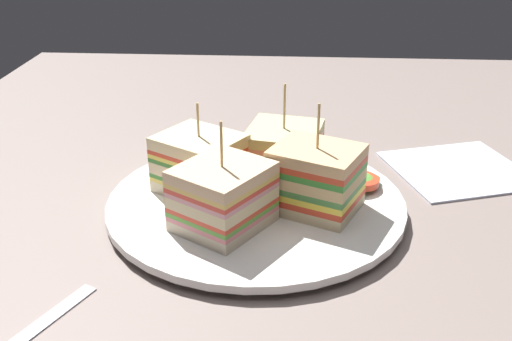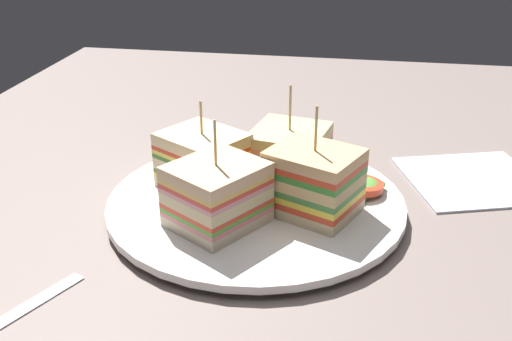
% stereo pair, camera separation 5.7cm
% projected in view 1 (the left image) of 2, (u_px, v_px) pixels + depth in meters
% --- Properties ---
extents(ground_plane, '(1.19, 0.90, 0.02)m').
position_uv_depth(ground_plane, '(256.00, 218.00, 0.60)').
color(ground_plane, gray).
extents(plate, '(0.29, 0.29, 0.01)m').
position_uv_depth(plate, '(256.00, 203.00, 0.59)').
color(plate, white).
rests_on(plate, ground_plane).
extents(sandwich_wedge_0, '(0.09, 0.10, 0.10)m').
position_uv_depth(sandwich_wedge_0, '(315.00, 179.00, 0.56)').
color(sandwich_wedge_0, beige).
rests_on(sandwich_wedge_0, plate).
extents(sandwich_wedge_1, '(0.09, 0.09, 0.10)m').
position_uv_depth(sandwich_wedge_1, '(283.00, 153.00, 0.62)').
color(sandwich_wedge_1, beige).
rests_on(sandwich_wedge_1, plate).
extents(sandwich_wedge_2, '(0.10, 0.10, 0.09)m').
position_uv_depth(sandwich_wedge_2, '(200.00, 163.00, 0.59)').
color(sandwich_wedge_2, beige).
rests_on(sandwich_wedge_2, plate).
extents(sandwich_wedge_3, '(0.10, 0.10, 0.10)m').
position_uv_depth(sandwich_wedge_3, '(223.00, 196.00, 0.53)').
color(sandwich_wedge_3, beige).
rests_on(sandwich_wedge_3, plate).
extents(chip_pile, '(0.06, 0.08, 0.02)m').
position_uv_depth(chip_pile, '(247.00, 197.00, 0.57)').
color(chip_pile, '#E2B463').
rests_on(chip_pile, plate).
extents(salad_garnish, '(0.06, 0.06, 0.01)m').
position_uv_depth(salad_garnish, '(358.00, 182.00, 0.61)').
color(salad_garnish, '#3C893E').
rests_on(salad_garnish, plate).
extents(napkin, '(0.17, 0.17, 0.01)m').
position_uv_depth(napkin, '(458.00, 169.00, 0.67)').
color(napkin, silver).
rests_on(napkin, ground_plane).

